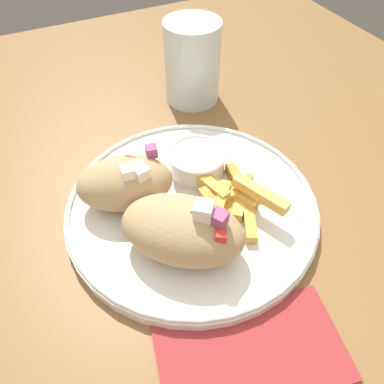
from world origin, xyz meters
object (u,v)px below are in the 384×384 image
water_glass (192,66)px  plate (192,206)px  pita_sandwich_far (125,183)px  pita_sandwich_near (183,229)px  fries_pile (232,199)px  sauce_ramekin (197,161)px

water_glass → plate: bearing=-115.8°
pita_sandwich_far → pita_sandwich_near: bearing=-55.2°
pita_sandwich_far → plate: bearing=-13.8°
water_glass → fries_pile: bearing=-105.1°
pita_sandwich_far → fries_pile: 0.12m
water_glass → pita_sandwich_far: bearing=-133.5°
water_glass → pita_sandwich_near: bearing=-117.5°
pita_sandwich_near → water_glass: size_ratio=1.20×
plate → pita_sandwich_far: (-0.07, 0.04, 0.04)m
plate → pita_sandwich_far: pita_sandwich_far is taller
pita_sandwich_near → sauce_ramekin: 0.12m
plate → water_glass: size_ratio=2.40×
plate → pita_sandwich_far: 0.08m
plate → pita_sandwich_near: (-0.03, -0.05, 0.04)m
plate → fries_pile: fries_pile is taller
plate → sauce_ramekin: sauce_ramekin is taller
plate → pita_sandwich_near: bearing=-124.2°
pita_sandwich_far → sauce_ramekin: pita_sandwich_far is taller
pita_sandwich_far → water_glass: size_ratio=0.99×
pita_sandwich_far → water_glass: (0.17, 0.18, 0.01)m
pita_sandwich_near → sauce_ramekin: bearing=98.4°
plate → pita_sandwich_near: pita_sandwich_near is taller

